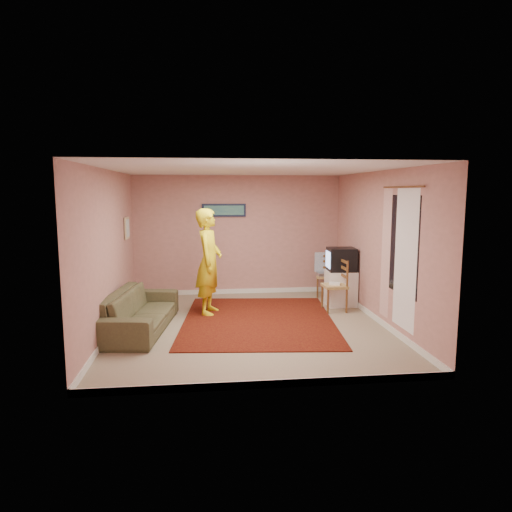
{
  "coord_description": "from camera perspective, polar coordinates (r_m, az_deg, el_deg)",
  "views": [
    {
      "loc": [
        -0.73,
        -7.44,
        2.25
      ],
      "look_at": [
        0.19,
        0.6,
        1.1
      ],
      "focal_mm": 32.0,
      "sensor_mm": 36.0,
      "label": 1
    }
  ],
  "objects": [
    {
      "name": "window",
      "position": [
        7.23,
        17.84,
        1.31
      ],
      "size": [
        0.01,
        1.1,
        1.5
      ],
      "primitive_type": "cube",
      "color": "black",
      "rests_on": "wall_right"
    },
    {
      "name": "baseboard_front",
      "position": [
        5.47,
        1.78,
        -15.68
      ],
      "size": [
        4.5,
        0.02,
        0.1
      ],
      "primitive_type": "cube",
      "color": "white",
      "rests_on": "ground"
    },
    {
      "name": "dvd_player",
      "position": [
        9.95,
        8.73,
        -2.22
      ],
      "size": [
        0.4,
        0.3,
        0.07
      ],
      "primitive_type": "cube",
      "rotation": [
        0.0,
        0.0,
        0.07
      ],
      "color": "#B0B1B5",
      "rests_on": "chair_a"
    },
    {
      "name": "curtain_rod",
      "position": [
        7.17,
        17.82,
        8.24
      ],
      "size": [
        0.02,
        1.4,
        0.02
      ],
      "primitive_type": "cylinder",
      "rotation": [
        1.57,
        0.0,
        0.0
      ],
      "color": "brown",
      "rests_on": "wall_right"
    },
    {
      "name": "area_rug",
      "position": [
        8.1,
        0.3,
        -8.01
      ],
      "size": [
        2.89,
        3.47,
        0.02
      ],
      "primitive_type": "cube",
      "rotation": [
        0.0,
        0.0,
        -0.09
      ],
      "color": "#320507",
      "rests_on": "ground"
    },
    {
      "name": "picture_left",
      "position": [
        9.19,
        -15.82,
        3.38
      ],
      "size": [
        0.04,
        0.38,
        0.42
      ],
      "color": "#C9B88A",
      "rests_on": "wall_left"
    },
    {
      "name": "baseboard_left",
      "position": [
        7.9,
        -17.44,
        -8.48
      ],
      "size": [
        0.02,
        5.0,
        0.1
      ],
      "primitive_type": "cube",
      "color": "white",
      "rests_on": "ground"
    },
    {
      "name": "sofa",
      "position": [
        7.73,
        -14.35,
        -6.64
      ],
      "size": [
        1.14,
        2.31,
        0.65
      ],
      "primitive_type": "imported",
      "rotation": [
        0.0,
        0.0,
        1.44
      ],
      "color": "#4F5030",
      "rests_on": "ground"
    },
    {
      "name": "baseboard_right",
      "position": [
        8.31,
        14.83,
        -7.58
      ],
      "size": [
        0.02,
        5.0,
        0.1
      ],
      "primitive_type": "cube",
      "color": "white",
      "rests_on": "ground"
    },
    {
      "name": "ground",
      "position": [
        7.81,
        -0.87,
        -8.7
      ],
      "size": [
        5.0,
        5.0,
        0.0
      ],
      "primitive_type": "plane",
      "color": "gray",
      "rests_on": "ground"
    },
    {
      "name": "wall_left",
      "position": [
        7.65,
        -17.91,
        0.53
      ],
      "size": [
        0.02,
        5.0,
        2.6
      ],
      "primitive_type": "cube",
      "color": "tan",
      "rests_on": "ground"
    },
    {
      "name": "curtain_floral",
      "position": [
        7.74,
        15.92,
        0.32
      ],
      "size": [
        0.01,
        0.35,
        2.1
      ],
      "primitive_type": "cube",
      "color": "#F1E0CD",
      "rests_on": "wall_right"
    },
    {
      "name": "curtain_sheer",
      "position": [
        7.11,
        18.16,
        -0.43
      ],
      "size": [
        0.01,
        0.75,
        2.1
      ],
      "primitive_type": "cube",
      "color": "white",
      "rests_on": "wall_right"
    },
    {
      "name": "blue_throw",
      "position": [
        10.09,
        8.47,
        -0.74
      ],
      "size": [
        0.41,
        0.05,
        0.43
      ],
      "primitive_type": "cube",
      "color": "#7FA4D1",
      "rests_on": "chair_a"
    },
    {
      "name": "game_console",
      "position": [
        8.76,
        9.79,
        -3.42
      ],
      "size": [
        0.24,
        0.2,
        0.04
      ],
      "primitive_type": "cube",
      "rotation": [
        0.0,
        0.0,
        -0.33
      ],
      "color": "white",
      "rests_on": "chair_b"
    },
    {
      "name": "chair_b",
      "position": [
        8.75,
        9.8,
        -2.93
      ],
      "size": [
        0.44,
        0.46,
        0.53
      ],
      "rotation": [
        0.0,
        0.0,
        -1.54
      ],
      "color": "tan",
      "rests_on": "ground"
    },
    {
      "name": "baseboard_back",
      "position": [
        10.2,
        -2.25,
        -4.41
      ],
      "size": [
        4.5,
        0.02,
        0.1
      ],
      "primitive_type": "cube",
      "color": "white",
      "rests_on": "ground"
    },
    {
      "name": "picture_back",
      "position": [
        9.92,
        -4.03,
        5.73
      ],
      "size": [
        0.95,
        0.04,
        0.28
      ],
      "color": "#121A33",
      "rests_on": "wall_back"
    },
    {
      "name": "chair_a",
      "position": [
        9.94,
        8.73,
        -1.91
      ],
      "size": [
        0.49,
        0.47,
        0.49
      ],
      "rotation": [
        0.0,
        0.0,
        -0.24
      ],
      "color": "tan",
      "rests_on": "ground"
    },
    {
      "name": "wall_back",
      "position": [
        10.01,
        -2.29,
        2.61
      ],
      "size": [
        4.5,
        0.02,
        2.6
      ],
      "primitive_type": "cube",
      "color": "tan",
      "rests_on": "ground"
    },
    {
      "name": "wall_front",
      "position": [
        5.08,
        1.86,
        -2.72
      ],
      "size": [
        4.5,
        0.02,
        2.6
      ],
      "primitive_type": "cube",
      "color": "tan",
      "rests_on": "ground"
    },
    {
      "name": "wall_right",
      "position": [
        8.07,
        15.22,
        1.01
      ],
      "size": [
        0.02,
        5.0,
        2.6
      ],
      "primitive_type": "cube",
      "color": "tan",
      "rests_on": "ground"
    },
    {
      "name": "ceiling",
      "position": [
        7.48,
        -0.92,
        10.74
      ],
      "size": [
        4.5,
        5.0,
        0.02
      ],
      "primitive_type": "cube",
      "color": "silver",
      "rests_on": "wall_back"
    },
    {
      "name": "crt_tv",
      "position": [
        9.13,
        10.6,
        -0.42
      ],
      "size": [
        0.56,
        0.51,
        0.46
      ],
      "rotation": [
        0.0,
        0.0,
        -0.06
      ],
      "color": "black",
      "rests_on": "tv_cabinet"
    },
    {
      "name": "tv_cabinet",
      "position": [
        9.23,
        10.54,
        -3.96
      ],
      "size": [
        0.55,
        0.5,
        0.7
      ],
      "primitive_type": "cube",
      "color": "white",
      "rests_on": "ground"
    },
    {
      "name": "person",
      "position": [
        8.4,
        -5.9,
        -0.72
      ],
      "size": [
        0.61,
        0.8,
        1.95
      ],
      "primitive_type": "imported",
      "rotation": [
        0.0,
        0.0,
        1.34
      ],
      "color": "yellow",
      "rests_on": "ground"
    }
  ]
}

